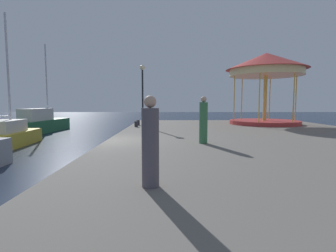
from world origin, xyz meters
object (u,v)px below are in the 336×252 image
(sailboat_yellow, at_px, (3,137))
(lamp_post_mid_promenade, at_px, (143,85))
(person_mid_promenade, at_px, (203,121))
(bollard_north, at_px, (138,123))
(sailboat_green, at_px, (39,123))
(carousel, at_px, (266,71))
(person_near_carousel, at_px, (150,145))
(bollard_south, at_px, (136,124))

(sailboat_yellow, bearing_deg, lamp_post_mid_promenade, 27.83)
(person_mid_promenade, bearing_deg, bollard_north, 112.67)
(bollard_north, bearing_deg, person_mid_promenade, -67.33)
(sailboat_yellow, bearing_deg, sailboat_green, 102.21)
(carousel, bearing_deg, lamp_post_mid_promenade, -167.90)
(sailboat_yellow, xyz_separation_m, person_mid_promenade, (10.61, -3.73, 1.11))
(sailboat_yellow, relative_size, bollard_north, 18.94)
(sailboat_yellow, relative_size, lamp_post_mid_promenade, 1.76)
(bollard_north, xyz_separation_m, person_near_carousel, (1.81, -14.19, 0.64))
(person_mid_promenade, bearing_deg, sailboat_yellow, 160.61)
(person_near_carousel, bearing_deg, lamp_post_mid_promenade, 95.89)
(sailboat_green, height_order, bollard_south, sailboat_green)
(carousel, bearing_deg, bollard_north, -174.41)
(lamp_post_mid_promenade, bearing_deg, sailboat_green, 159.74)
(carousel, distance_m, person_near_carousel, 17.48)
(person_near_carousel, bearing_deg, bollard_south, 97.96)
(lamp_post_mid_promenade, bearing_deg, person_near_carousel, -84.11)
(bollard_south, relative_size, bollard_north, 1.00)
(sailboat_green, relative_size, person_mid_promenade, 3.94)
(sailboat_green, xyz_separation_m, bollard_south, (8.54, -3.58, 0.24))
(person_mid_promenade, bearing_deg, sailboat_green, 137.98)
(lamp_post_mid_promenade, xyz_separation_m, person_mid_promenade, (3.18, -7.65, -2.03))
(sailboat_yellow, distance_m, carousel, 18.37)
(bollard_south, relative_size, person_mid_promenade, 0.21)
(sailboat_yellow, distance_m, bollard_south, 7.89)
(bollard_south, height_order, bollard_north, same)
(person_near_carousel, distance_m, person_mid_promenade, 5.78)
(sailboat_yellow, bearing_deg, person_near_carousel, -46.41)
(sailboat_green, distance_m, person_near_carousel, 19.46)
(person_mid_promenade, bearing_deg, person_near_carousel, -108.44)
(lamp_post_mid_promenade, relative_size, person_mid_promenade, 2.23)
(carousel, xyz_separation_m, person_mid_promenade, (-6.23, -9.67, -3.22))
(carousel, height_order, lamp_post_mid_promenade, carousel)
(lamp_post_mid_promenade, height_order, person_near_carousel, lamp_post_mid_promenade)
(sailboat_green, relative_size, bollard_north, 19.00)
(bollard_north, bearing_deg, bollard_south, -89.79)
(bollard_north, bearing_deg, carousel, 5.59)
(sailboat_green, xyz_separation_m, person_mid_promenade, (12.17, -10.97, 0.94))
(lamp_post_mid_promenade, bearing_deg, sailboat_yellow, -152.17)
(sailboat_yellow, distance_m, lamp_post_mid_promenade, 8.96)
(bollard_north, bearing_deg, sailboat_green, 165.14)
(sailboat_green, distance_m, bollard_south, 9.26)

